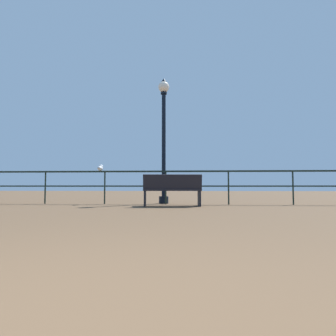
{
  "coord_description": "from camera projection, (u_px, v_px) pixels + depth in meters",
  "views": [
    {
      "loc": [
        0.62,
        -0.81,
        0.55
      ],
      "look_at": [
        0.1,
        7.33,
        1.04
      ],
      "focal_mm": 31.21,
      "sensor_mm": 36.0,
      "label": 1
    }
  ],
  "objects": [
    {
      "name": "pier_railing",
      "position": [
        166.0,
        179.0,
        8.66
      ],
      "size": [
        22.14,
        0.05,
        1.0
      ],
      "color": "black",
      "rests_on": "ground_plane"
    },
    {
      "name": "lamppost_center",
      "position": [
        164.0,
        130.0,
        9.1
      ],
      "size": [
        0.35,
        0.35,
        3.93
      ],
      "color": "black",
      "rests_on": "ground_plane"
    },
    {
      "name": "seagull_on_rail",
      "position": [
        100.0,
        168.0,
        8.83
      ],
      "size": [
        0.17,
        0.41,
        0.19
      ],
      "color": "white",
      "rests_on": "pier_railing"
    },
    {
      "name": "bench_near_left",
      "position": [
        172.0,
        189.0,
        7.74
      ],
      "size": [
        1.58,
        0.78,
        0.84
      ],
      "color": "black",
      "rests_on": "ground_plane"
    }
  ]
}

